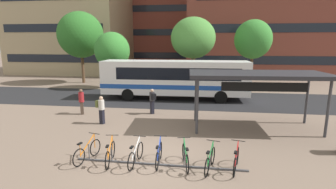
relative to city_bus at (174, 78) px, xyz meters
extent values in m
plane|color=#7A6656|center=(0.23, -11.36, -1.78)|extent=(200.00, 200.00, 0.00)
cube|color=#232326|center=(0.23, 0.00, -1.77)|extent=(80.00, 7.20, 0.01)
cube|color=white|center=(0.06, 0.00, 0.07)|extent=(12.04, 2.73, 2.70)
cube|color=#1947A3|center=(0.06, 0.00, -0.58)|extent=(12.06, 2.75, 0.36)
cube|color=black|center=(-5.39, -0.08, 1.20)|extent=(1.03, 2.31, 0.40)
cube|color=black|center=(-5.92, -0.09, 0.34)|extent=(0.11, 2.19, 1.40)
cube|color=black|center=(0.38, -1.24, 0.48)|extent=(9.84, 0.20, 0.97)
cube|color=black|center=(0.34, 1.25, 0.48)|extent=(9.84, 0.20, 0.97)
cylinder|color=black|center=(-3.64, -1.21, -1.28)|extent=(1.00, 0.31, 1.00)
cylinder|color=black|center=(-3.67, 1.10, -1.28)|extent=(1.00, 0.31, 1.00)
cylinder|color=black|center=(3.80, -1.10, -1.28)|extent=(1.00, 0.31, 1.00)
cylinder|color=black|center=(3.77, 1.21, -1.28)|extent=(1.00, 0.31, 1.00)
cube|color=#47474C|center=(0.73, -11.92, -1.75)|extent=(6.71, 0.21, 0.06)
cylinder|color=#47474C|center=(-2.14, -11.87, -1.43)|extent=(0.04, 0.04, 0.70)
cylinder|color=#47474C|center=(-1.18, -11.89, -1.43)|extent=(0.04, 0.04, 0.70)
cylinder|color=#47474C|center=(-0.23, -11.91, -1.43)|extent=(0.04, 0.04, 0.70)
cylinder|color=#47474C|center=(0.73, -11.92, -1.43)|extent=(0.04, 0.04, 0.70)
cylinder|color=#47474C|center=(1.69, -11.94, -1.43)|extent=(0.04, 0.04, 0.70)
cylinder|color=#47474C|center=(2.65, -11.96, -1.43)|extent=(0.04, 0.04, 0.70)
cylinder|color=#47474C|center=(3.61, -11.98, -1.43)|extent=(0.04, 0.04, 0.70)
torus|color=black|center=(-2.08, -11.39, -1.42)|extent=(0.20, 0.70, 0.70)
torus|color=black|center=(-2.32, -12.38, -1.42)|extent=(0.20, 0.70, 0.70)
cube|color=orange|center=(-2.19, -11.87, -1.11)|extent=(0.24, 0.90, 0.58)
cylinder|color=orange|center=(-2.29, -12.29, -1.16)|extent=(0.04, 0.04, 0.55)
cube|color=black|center=(-2.29, -12.29, -0.90)|extent=(0.15, 0.24, 0.05)
cylinder|color=orange|center=(-2.09, -11.41, -1.11)|extent=(0.04, 0.04, 0.65)
cylinder|color=black|center=(-2.09, -11.41, -0.80)|extent=(0.51, 0.15, 0.03)
torus|color=black|center=(-1.29, -11.47, -1.42)|extent=(0.14, 0.70, 0.70)
torus|color=black|center=(-1.14, -12.48, -1.42)|extent=(0.14, 0.70, 0.70)
cube|color=orange|center=(-1.22, -11.96, -1.11)|extent=(0.16, 0.92, 0.58)
cylinder|color=orange|center=(-1.16, -12.39, -1.16)|extent=(0.03, 0.03, 0.55)
cube|color=black|center=(-1.16, -12.39, -0.90)|extent=(0.13, 0.23, 0.05)
cylinder|color=orange|center=(-1.28, -11.49, -1.11)|extent=(0.04, 0.04, 0.65)
cylinder|color=black|center=(-1.28, -11.49, -0.80)|extent=(0.52, 0.10, 0.03)
torus|color=black|center=(-0.14, -11.44, -1.42)|extent=(0.11, 0.71, 0.70)
torus|color=black|center=(-0.24, -12.45, -1.42)|extent=(0.11, 0.71, 0.70)
cube|color=silver|center=(-0.19, -11.92, -1.11)|extent=(0.12, 0.92, 0.58)
cylinder|color=silver|center=(-0.23, -12.35, -1.16)|extent=(0.03, 0.03, 0.55)
cube|color=black|center=(-0.23, -12.35, -0.90)|extent=(0.12, 0.23, 0.05)
cylinder|color=silver|center=(-0.15, -11.46, -1.11)|extent=(0.03, 0.03, 0.65)
cylinder|color=black|center=(-0.15, -11.46, -0.80)|extent=(0.52, 0.08, 0.03)
torus|color=black|center=(0.68, -11.31, -1.42)|extent=(0.07, 0.71, 0.70)
torus|color=black|center=(0.71, -12.33, -1.42)|extent=(0.07, 0.71, 0.70)
cube|color=#1E3DB2|center=(0.70, -11.80, -1.11)|extent=(0.06, 0.92, 0.58)
cylinder|color=#1E3DB2|center=(0.71, -12.23, -1.16)|extent=(0.03, 0.03, 0.55)
cube|color=black|center=(0.71, -12.23, -0.90)|extent=(0.11, 0.22, 0.05)
cylinder|color=#1E3DB2|center=(0.68, -11.33, -1.11)|extent=(0.03, 0.03, 0.65)
cylinder|color=black|center=(0.68, -11.33, -0.80)|extent=(0.52, 0.04, 0.03)
torus|color=black|center=(1.63, -11.37, -1.42)|extent=(0.18, 0.70, 0.70)
torus|color=black|center=(1.83, -12.37, -1.42)|extent=(0.18, 0.70, 0.70)
cube|color=#1E7F38|center=(1.73, -11.85, -1.11)|extent=(0.21, 0.91, 0.58)
cylinder|color=#1E7F38|center=(1.81, -12.27, -1.16)|extent=(0.04, 0.04, 0.55)
cube|color=black|center=(1.81, -12.27, -0.90)|extent=(0.14, 0.24, 0.05)
cylinder|color=#1E7F38|center=(1.64, -11.39, -1.11)|extent=(0.04, 0.04, 0.65)
cylinder|color=black|center=(1.64, -11.39, -0.80)|extent=(0.52, 0.13, 0.03)
torus|color=black|center=(2.78, -11.55, -1.42)|extent=(0.21, 0.69, 0.70)
torus|color=black|center=(2.53, -12.54, -1.42)|extent=(0.21, 0.69, 0.70)
cube|color=#1E7F38|center=(2.66, -12.03, -1.11)|extent=(0.25, 0.90, 0.58)
cylinder|color=#1E7F38|center=(2.56, -12.44, -1.16)|extent=(0.04, 0.04, 0.55)
cube|color=black|center=(2.56, -12.44, -0.90)|extent=(0.15, 0.24, 0.05)
cylinder|color=#1E7F38|center=(2.77, -11.57, -1.11)|extent=(0.04, 0.04, 0.65)
cylinder|color=black|center=(2.77, -11.57, -0.80)|extent=(0.51, 0.15, 0.03)
torus|color=black|center=(3.73, -11.42, -1.42)|extent=(0.20, 0.70, 0.70)
torus|color=black|center=(3.50, -12.41, -1.42)|extent=(0.20, 0.70, 0.70)
cube|color=red|center=(3.62, -11.90, -1.11)|extent=(0.24, 0.90, 0.58)
cylinder|color=red|center=(3.52, -12.32, -1.16)|extent=(0.04, 0.04, 0.55)
cube|color=black|center=(3.52, -12.32, -0.90)|extent=(0.15, 0.24, 0.05)
cylinder|color=red|center=(3.73, -11.44, -1.11)|extent=(0.04, 0.04, 0.65)
cylinder|color=black|center=(3.73, -11.44, -0.80)|extent=(0.51, 0.15, 0.03)
cylinder|color=#38383D|center=(2.08, -8.22, -0.32)|extent=(0.15, 0.15, 2.90)
cylinder|color=#38383D|center=(8.50, -7.87, -0.32)|extent=(0.15, 0.15, 2.90)
cylinder|color=#38383D|center=(1.96, -5.93, -0.32)|extent=(0.15, 0.15, 2.90)
cylinder|color=#38383D|center=(8.37, -5.59, -0.32)|extent=(0.15, 0.15, 2.90)
cube|color=#28282D|center=(5.23, -6.90, 1.23)|extent=(7.38, 3.47, 0.20)
cube|color=black|center=(5.30, -8.20, 0.78)|extent=(4.11, 0.30, 0.44)
cube|color=black|center=(-3.44, -7.25, -1.35)|extent=(0.32, 0.28, 0.86)
cylinder|color=beige|center=(-3.44, -7.25, -0.63)|extent=(0.44, 0.44, 0.57)
sphere|color=tan|center=(-3.44, -7.25, -0.24)|extent=(0.22, 0.22, 0.22)
cube|color=#56602D|center=(-3.68, -7.16, -0.60)|extent=(0.27, 0.33, 0.40)
cube|color=#47382D|center=(-5.53, -5.49, -1.35)|extent=(0.29, 0.32, 0.84)
cylinder|color=maroon|center=(-5.53, -5.49, -0.62)|extent=(0.45, 0.45, 0.64)
sphere|color=brown|center=(-5.53, -5.49, -0.19)|extent=(0.22, 0.22, 0.22)
cube|color=black|center=(-5.64, -5.26, -0.58)|extent=(0.33, 0.28, 0.40)
cube|color=black|center=(-0.94, -4.74, -1.33)|extent=(0.31, 0.33, 0.89)
cylinder|color=#333338|center=(-0.94, -4.74, -0.60)|extent=(0.47, 0.47, 0.57)
sphere|color=tan|center=(-0.94, -4.74, -0.20)|extent=(0.22, 0.22, 0.22)
cube|color=black|center=(-0.79, -4.96, -0.57)|extent=(0.33, 0.31, 0.40)
cylinder|color=brown|center=(-11.58, 7.41, -0.11)|extent=(0.32, 0.32, 3.34)
ellipsoid|color=#2D7028|center=(-11.58, 7.41, 3.78)|extent=(5.16, 5.16, 5.22)
cylinder|color=brown|center=(1.34, 5.37, -0.08)|extent=(0.32, 0.32, 3.39)
ellipsoid|color=#4C8E3D|center=(1.34, 5.37, 3.37)|extent=(4.48, 4.48, 4.12)
cylinder|color=brown|center=(-6.80, 4.34, -0.64)|extent=(0.32, 0.32, 2.28)
ellipsoid|color=#388433|center=(-6.80, 4.34, 2.10)|extent=(3.55, 3.55, 3.76)
cylinder|color=brown|center=(7.50, 7.06, -0.12)|extent=(0.32, 0.32, 3.30)
ellipsoid|color=#388433|center=(7.50, 7.06, 3.24)|extent=(3.83, 3.83, 4.03)
cube|color=tan|center=(-18.31, 18.96, 8.63)|extent=(16.62, 12.32, 20.81)
cube|color=black|center=(-18.31, 12.77, 0.72)|extent=(14.62, 0.06, 1.10)
cube|color=black|center=(-18.31, 12.77, 4.88)|extent=(14.62, 0.06, 1.10)
cube|color=black|center=(10.48, 13.58, 0.66)|extent=(18.18, 0.06, 1.10)
cube|color=black|center=(10.48, 13.58, 4.71)|extent=(18.18, 0.06, 1.10)
cube|color=brown|center=(-2.43, 29.77, 6.32)|extent=(19.04, 10.43, 16.18)
cube|color=black|center=(-2.43, 24.52, 0.65)|extent=(16.75, 0.06, 1.10)
cube|color=black|center=(-2.43, 24.52, 4.70)|extent=(16.75, 0.06, 1.10)
cube|color=black|center=(-2.43, 24.52, 8.74)|extent=(16.75, 0.06, 1.10)
camera|label=1|loc=(2.25, -20.90, 2.89)|focal=27.17mm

